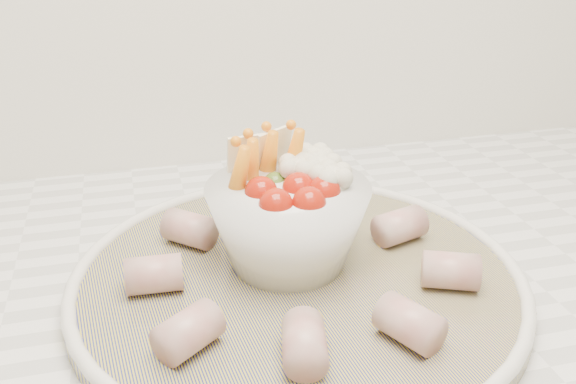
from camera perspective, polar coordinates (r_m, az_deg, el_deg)
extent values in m
cube|color=silver|center=(0.58, -1.13, -9.95)|extent=(2.04, 0.62, 0.04)
cylinder|color=navy|center=(0.56, 0.85, -7.98)|extent=(0.43, 0.43, 0.01)
torus|color=silver|center=(0.56, 0.86, -7.34)|extent=(0.39, 0.39, 0.01)
sphere|color=#A6190A|center=(0.51, -1.09, -1.18)|extent=(0.03, 0.03, 0.03)
sphere|color=#A6190A|center=(0.51, 1.88, -1.04)|extent=(0.03, 0.03, 0.03)
sphere|color=#A6190A|center=(0.54, 3.23, 0.00)|extent=(0.03, 0.03, 0.03)
sphere|color=#A6190A|center=(0.53, -2.40, -0.07)|extent=(0.03, 0.03, 0.03)
sphere|color=#A6190A|center=(0.54, 0.94, 0.32)|extent=(0.03, 0.03, 0.03)
sphere|color=#436120|center=(0.56, -1.16, 0.75)|extent=(0.02, 0.02, 0.02)
cone|color=orange|center=(0.56, -3.31, 2.00)|extent=(0.02, 0.04, 0.07)
cone|color=orange|center=(0.57, -1.70, 2.72)|extent=(0.03, 0.04, 0.07)
cone|color=orange|center=(0.58, 0.49, 2.90)|extent=(0.03, 0.04, 0.07)
cone|color=orange|center=(0.54, -4.39, 1.19)|extent=(0.04, 0.04, 0.07)
sphere|color=beige|center=(0.57, 2.89, 1.69)|extent=(0.03, 0.03, 0.03)
sphere|color=beige|center=(0.55, 3.89, 0.71)|extent=(0.03, 0.03, 0.03)
sphere|color=beige|center=(0.59, 2.26, 2.49)|extent=(0.03, 0.03, 0.03)
sphere|color=beige|center=(0.56, 0.96, 1.55)|extent=(0.03, 0.03, 0.03)
cube|color=#F7EAC0|center=(0.57, -3.34, 2.97)|extent=(0.04, 0.02, 0.05)
cube|color=#F7EAC0|center=(0.59, -1.38, 3.47)|extent=(0.04, 0.03, 0.05)
cylinder|color=#A8514D|center=(0.61, 9.90, -3.00)|extent=(0.05, 0.04, 0.03)
cylinder|color=#A8514D|center=(0.65, 4.07, -0.76)|extent=(0.05, 0.06, 0.03)
cylinder|color=#A8514D|center=(0.66, -3.39, -0.59)|extent=(0.04, 0.05, 0.03)
cylinder|color=#A8514D|center=(0.61, -8.72, -3.26)|extent=(0.05, 0.05, 0.03)
cylinder|color=#A8514D|center=(0.54, -11.82, -7.17)|extent=(0.05, 0.03, 0.03)
cylinder|color=#A8514D|center=(0.47, -8.86, -12.18)|extent=(0.06, 0.05, 0.03)
cylinder|color=#A8514D|center=(0.46, 1.48, -13.32)|extent=(0.04, 0.05, 0.03)
cylinder|color=#A8514D|center=(0.48, 10.75, -11.39)|extent=(0.05, 0.06, 0.03)
cylinder|color=#A8514D|center=(0.55, 14.26, -6.79)|extent=(0.05, 0.05, 0.03)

